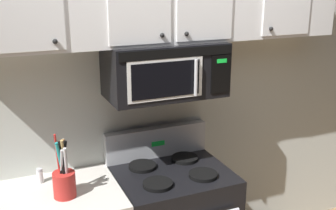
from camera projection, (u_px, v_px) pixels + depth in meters
The scene contains 4 objects.
back_wall at pixel (151, 94), 2.97m from camera, with size 5.20×0.10×2.70m, color silver.
over_range_microwave at pixel (165, 70), 2.69m from camera, with size 0.76×0.43×0.35m.
utensil_crock_red at pixel (64, 180), 2.44m from camera, with size 0.13×0.13×0.40m.
salt_shaker at pixel (40, 176), 2.63m from camera, with size 0.04×0.04×0.10m.
Camera 1 is at (-1.02, -1.89, 2.15)m, focal length 44.46 mm.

